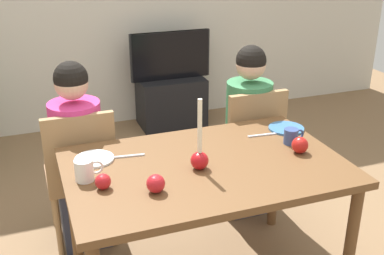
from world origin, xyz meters
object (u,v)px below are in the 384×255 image
at_px(tv_stand, 171,102).
at_px(mug_left, 85,170).
at_px(apple_near_candle, 103,182).
at_px(apple_by_right_mug, 300,145).
at_px(tv, 170,55).
at_px(plate_right, 286,128).
at_px(candle_centerpiece, 200,155).
at_px(plate_left, 94,159).
at_px(person_left_child, 79,159).
at_px(person_right_child, 247,134).
at_px(mug_right, 291,136).
at_px(dining_table, 205,178).
at_px(chair_left, 81,170).
at_px(chair_right, 249,143).
at_px(apple_by_left_plate, 156,184).

xyz_separation_m(tv_stand, mug_left, (-1.14, -2.26, 0.56)).
distance_m(apple_near_candle, apple_by_right_mug, 1.04).
distance_m(tv, plate_right, 2.05).
distance_m(candle_centerpiece, plate_left, 0.55).
relative_size(person_left_child, person_right_child, 1.00).
bearing_deg(tv, mug_right, -90.33).
relative_size(dining_table, mug_left, 10.26).
bearing_deg(tv, chair_left, -123.13).
relative_size(chair_right, apple_near_candle, 12.17).
xyz_separation_m(person_right_child, apple_by_right_mug, (-0.04, -0.69, 0.22)).
bearing_deg(chair_left, dining_table, -47.40).
height_order(tv, apple_by_left_plate, tv).
xyz_separation_m(tv_stand, mug_right, (-0.01, -2.23, 0.55)).
bearing_deg(mug_right, mug_left, -178.52).
bearing_deg(apple_by_left_plate, person_left_child, 106.78).
bearing_deg(plate_right, apple_by_right_mug, -107.94).
relative_size(plate_left, mug_left, 1.48).
height_order(person_left_child, apple_by_right_mug, person_left_child).
distance_m(tv, mug_left, 2.53).
relative_size(candle_centerpiece, mug_left, 2.67).
bearing_deg(plate_left, person_right_child, 20.54).
bearing_deg(chair_left, tv_stand, 56.86).
height_order(dining_table, plate_right, plate_right).
height_order(plate_left, plate_right, same).
height_order(chair_left, plate_left, chair_left).
relative_size(chair_right, apple_by_right_mug, 10.20).
relative_size(tv, mug_left, 5.79).
bearing_deg(mug_right, plate_left, 170.97).
bearing_deg(person_right_child, candle_centerpiece, -131.73).
height_order(tv, plate_right, tv).
distance_m(plate_right, apple_by_left_plate, 1.02).
xyz_separation_m(tv_stand, apple_near_candle, (-1.07, -2.37, 0.55)).
bearing_deg(chair_left, mug_right, -26.24).
distance_m(chair_right, apple_by_right_mug, 0.72).
relative_size(tv_stand, apple_near_candle, 8.65).
relative_size(tv, candle_centerpiece, 2.17).
bearing_deg(plate_left, tv, 62.70).
distance_m(person_left_child, apple_by_right_mug, 1.29).
xyz_separation_m(plate_left, mug_left, (-0.07, -0.20, 0.05)).
bearing_deg(chair_left, candle_centerpiece, -51.62).
bearing_deg(chair_left, chair_right, 0.00).
height_order(chair_right, tv, tv).
distance_m(apple_by_left_plate, apple_by_right_mug, 0.83).
bearing_deg(candle_centerpiece, person_right_child, 48.27).
xyz_separation_m(person_left_child, apple_near_candle, (0.03, -0.71, 0.22)).
xyz_separation_m(dining_table, chair_left, (-0.56, 0.61, -0.15)).
bearing_deg(tv, person_left_child, -123.64).
bearing_deg(dining_table, mug_right, 7.41).
bearing_deg(tv, candle_centerpiece, -104.24).
bearing_deg(apple_by_right_mug, chair_left, 148.51).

